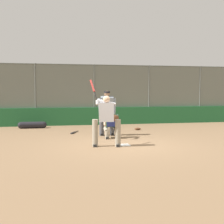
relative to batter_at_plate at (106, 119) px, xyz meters
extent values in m
plane|color=#846647|center=(-0.60, -0.12, -0.90)|extent=(160.00, 160.00, 0.00)
cube|color=white|center=(-0.60, -0.12, -0.90)|extent=(0.43, 0.43, 0.01)
cylinder|color=#515651|center=(-6.75, -6.68, 0.71)|extent=(0.08, 0.08, 3.23)
cylinder|color=#515651|center=(-3.67, -6.68, 0.71)|extent=(0.08, 0.08, 3.23)
cylinder|color=#515651|center=(-0.60, -6.68, 0.71)|extent=(0.08, 0.08, 3.23)
cylinder|color=#515651|center=(2.47, -6.68, 0.71)|extent=(0.08, 0.08, 3.23)
cube|color=slate|center=(-0.60, -6.68, 0.71)|extent=(18.44, 0.01, 3.23)
cylinder|color=#515651|center=(-0.60, -6.68, 2.29)|extent=(18.44, 0.06, 0.06)
cube|color=#236638|center=(-0.60, -6.58, -0.44)|extent=(18.07, 0.18, 0.93)
cube|color=slate|center=(2.60, -8.71, -0.84)|extent=(12.91, 1.95, 0.12)
cube|color=slate|center=(2.60, -8.16, -0.68)|extent=(12.91, 0.55, 0.44)
cube|color=#B7BABC|center=(2.60, -8.16, -0.42)|extent=(12.91, 0.24, 0.08)
cube|color=slate|center=(2.60, -8.71, -0.52)|extent=(12.91, 0.55, 0.76)
cube|color=#B7BABC|center=(2.60, -8.71, -0.10)|extent=(12.91, 0.24, 0.08)
cube|color=slate|center=(2.60, -9.26, -0.36)|extent=(12.91, 0.55, 1.08)
cube|color=#B7BABC|center=(2.60, -9.26, 0.22)|extent=(12.91, 0.24, 0.08)
cylinder|color=gray|center=(-0.37, 0.08, -0.46)|extent=(0.19, 0.19, 0.89)
cube|color=black|center=(-0.37, 0.08, -0.86)|extent=(0.16, 0.30, 0.08)
cylinder|color=gray|center=(0.36, -0.07, -0.46)|extent=(0.19, 0.19, 0.89)
cube|color=black|center=(0.36, -0.07, -0.86)|extent=(0.16, 0.30, 0.08)
cube|color=#B7B7BC|center=(-0.01, 0.01, 0.22)|extent=(0.53, 0.37, 0.61)
sphere|color=tan|center=(-0.01, 0.01, 0.64)|extent=(0.23, 0.23, 0.23)
cylinder|color=#B7B7BC|center=(-0.01, -0.02, 0.54)|extent=(0.62, 0.27, 0.23)
cylinder|color=#B7B7BC|center=(0.28, -0.08, 0.54)|extent=(0.11, 0.15, 0.17)
sphere|color=black|center=(0.28, -0.10, 0.60)|extent=(0.04, 0.04, 0.04)
cylinder|color=black|center=(0.31, -0.18, 0.74)|extent=(0.10, 0.20, 0.30)
cylinder|color=maroon|center=(0.39, -0.38, 1.08)|extent=(0.18, 0.30, 0.42)
cylinder|color=gray|center=(-0.72, -1.56, -0.76)|extent=(0.15, 0.15, 0.30)
cylinder|color=gray|center=(-0.73, -1.76, -0.59)|extent=(0.20, 0.46, 0.23)
cube|color=black|center=(-0.72, -1.56, -0.86)|extent=(0.11, 0.26, 0.08)
cylinder|color=gray|center=(-0.32, -1.58, -0.76)|extent=(0.15, 0.15, 0.30)
cylinder|color=gray|center=(-0.33, -1.78, -0.59)|extent=(0.20, 0.46, 0.23)
cube|color=black|center=(-0.32, -1.58, -0.86)|extent=(0.11, 0.26, 0.08)
cube|color=#2D5138|center=(-0.53, -1.81, -0.23)|extent=(0.45, 0.37, 0.54)
cube|color=#191E47|center=(-0.53, -1.67, -0.23)|extent=(0.39, 0.15, 0.45)
sphere|color=tan|center=(-0.53, -1.81, 0.11)|extent=(0.20, 0.20, 0.20)
sphere|color=#191E47|center=(-0.53, -1.81, 0.14)|extent=(0.22, 0.22, 0.22)
cylinder|color=#2D5138|center=(-0.68, -1.57, -0.06)|extent=(0.31, 0.51, 0.15)
ellipsoid|color=#56331E|center=(-0.58, -1.33, -0.10)|extent=(0.30, 0.12, 0.24)
cylinder|color=tan|center=(-0.28, -1.82, -0.20)|extent=(0.10, 0.31, 0.43)
cylinder|color=#4C4C51|center=(-0.71, -2.50, -0.44)|extent=(0.19, 0.19, 0.93)
cube|color=black|center=(-0.71, -2.50, -0.86)|extent=(0.13, 0.29, 0.08)
cylinder|color=#4C4C51|center=(-0.28, -2.54, -0.44)|extent=(0.19, 0.19, 0.93)
cube|color=black|center=(-0.28, -2.54, -0.86)|extent=(0.13, 0.29, 0.08)
cube|color=gray|center=(-0.49, -2.45, 0.35)|extent=(0.54, 0.48, 0.71)
sphere|color=#936B4C|center=(-0.49, -2.45, 0.79)|extent=(0.23, 0.23, 0.23)
cylinder|color=black|center=(-0.49, -2.45, 0.86)|extent=(0.24, 0.24, 0.08)
cylinder|color=gray|center=(-0.77, -2.36, 0.14)|extent=(0.18, 0.26, 0.98)
cylinder|color=gray|center=(-0.20, -2.41, 0.14)|extent=(0.14, 0.25, 0.98)
sphere|color=black|center=(0.56, -3.88, -0.87)|extent=(0.04, 0.04, 0.04)
cylinder|color=black|center=(0.63, -3.72, -0.87)|extent=(0.18, 0.33, 0.03)
cylinder|color=#28282D|center=(0.81, -3.34, -0.87)|extent=(0.27, 0.47, 0.07)
ellipsoid|color=#56331E|center=(-2.22, -3.94, -0.85)|extent=(0.29, 0.19, 0.11)
ellipsoid|color=#56331E|center=(-2.14, -3.86, -0.86)|extent=(0.11, 0.08, 0.08)
cylinder|color=black|center=(2.61, -5.63, -0.74)|extent=(1.07, 0.32, 0.32)
sphere|color=black|center=(2.07, -5.63, -0.74)|extent=(0.31, 0.31, 0.31)
sphere|color=black|center=(3.14, -5.63, -0.74)|extent=(0.31, 0.31, 0.31)
camera|label=1|loc=(1.84, 9.91, 0.91)|focal=50.00mm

